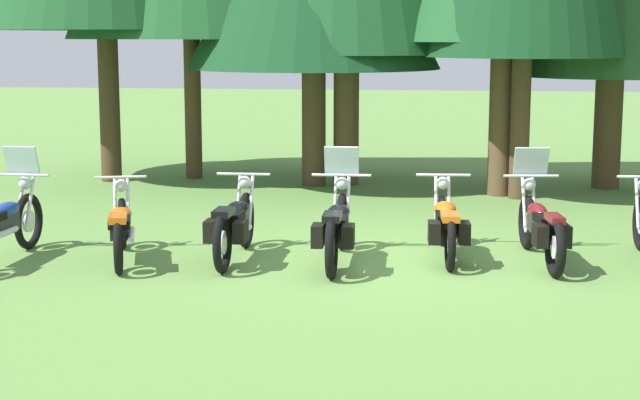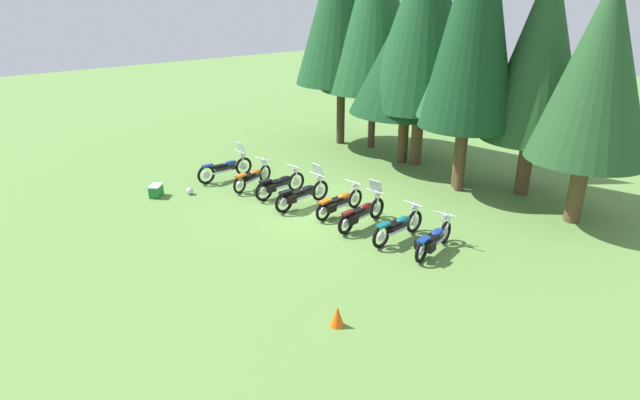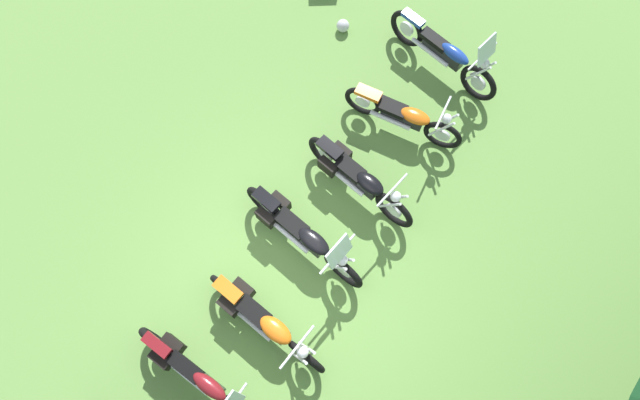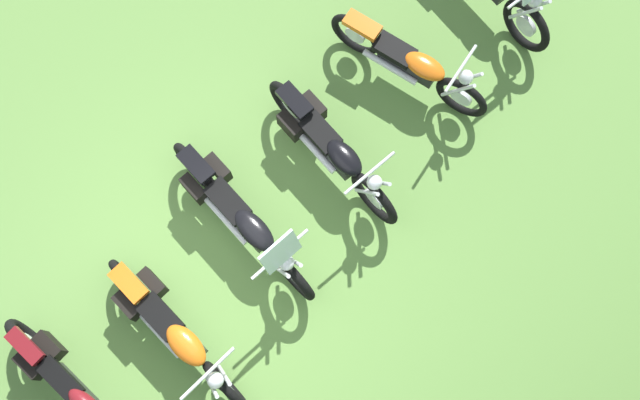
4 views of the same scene
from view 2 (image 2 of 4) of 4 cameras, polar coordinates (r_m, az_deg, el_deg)
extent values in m
plane|color=#608C42|center=(18.02, -0.21, -1.04)|extent=(80.00, 80.00, 0.00)
torus|color=black|center=(21.51, -8.18, 3.60)|extent=(0.11, 0.74, 0.74)
cylinder|color=silver|center=(21.51, -8.18, 3.60)|extent=(0.06, 0.29, 0.29)
torus|color=black|center=(20.75, -12.09, 2.66)|extent=(0.11, 0.74, 0.74)
cylinder|color=silver|center=(20.75, -12.09, 2.66)|extent=(0.06, 0.29, 0.29)
cube|color=black|center=(21.08, -10.12, 3.42)|extent=(0.19, 0.83, 0.24)
ellipsoid|color=navy|center=(21.14, -9.61, 3.92)|extent=(0.23, 0.59, 0.19)
cube|color=black|center=(20.94, -10.68, 3.59)|extent=(0.22, 0.55, 0.10)
cube|color=navy|center=(20.68, -11.97, 3.62)|extent=(0.17, 0.44, 0.08)
cylinder|color=silver|center=(21.44, -8.45, 4.36)|extent=(0.05, 0.34, 0.65)
cylinder|color=silver|center=(21.33, -8.26, 4.28)|extent=(0.05, 0.34, 0.65)
cylinder|color=silver|center=(21.25, -8.59, 5.15)|extent=(0.75, 0.05, 0.04)
sphere|color=silver|center=(21.33, -8.36, 4.88)|extent=(0.17, 0.17, 0.17)
cylinder|color=silver|center=(20.93, -10.38, 3.01)|extent=(0.09, 0.82, 0.08)
cube|color=silver|center=(21.21, -8.57, 5.62)|extent=(0.44, 0.16, 0.39)
torus|color=black|center=(20.64, -5.92, 2.84)|extent=(0.29, 0.67, 0.67)
cylinder|color=silver|center=(20.64, -5.92, 2.84)|extent=(0.13, 0.27, 0.26)
torus|color=black|center=(19.57, -8.59, 1.64)|extent=(0.29, 0.67, 0.67)
cylinder|color=silver|center=(19.57, -8.59, 1.64)|extent=(0.13, 0.27, 0.26)
cube|color=black|center=(20.07, -7.23, 2.51)|extent=(0.43, 0.77, 0.21)
ellipsoid|color=#D16014|center=(20.18, -6.88, 3.01)|extent=(0.42, 0.58, 0.16)
cube|color=black|center=(19.89, -7.62, 2.61)|extent=(0.39, 0.54, 0.10)
cube|color=#D16014|center=(19.52, -8.49, 2.60)|extent=(0.33, 0.48, 0.08)
cylinder|color=silver|center=(20.55, -6.24, 3.62)|extent=(0.14, 0.33, 0.65)
cylinder|color=silver|center=(20.45, -5.87, 3.54)|extent=(0.14, 0.33, 0.65)
cylinder|color=silver|center=(20.34, -6.23, 4.42)|extent=(0.64, 0.23, 0.04)
sphere|color=silver|center=(20.44, -6.06, 4.16)|extent=(0.21, 0.21, 0.17)
cylinder|color=silver|center=(19.89, -7.21, 2.11)|extent=(0.29, 0.72, 0.08)
torus|color=black|center=(19.56, -2.56, 1.96)|extent=(0.12, 0.74, 0.74)
cylinder|color=silver|center=(19.56, -2.56, 1.96)|extent=(0.06, 0.29, 0.29)
torus|color=black|center=(18.74, -6.02, 0.96)|extent=(0.12, 0.74, 0.74)
cylinder|color=silver|center=(18.74, -6.02, 0.96)|extent=(0.06, 0.29, 0.29)
cube|color=black|center=(19.11, -4.26, 1.76)|extent=(0.24, 0.73, 0.23)
ellipsoid|color=black|center=(19.17, -3.80, 2.30)|extent=(0.29, 0.52, 0.18)
cube|color=black|center=(18.95, -4.75, 1.95)|extent=(0.27, 0.49, 0.10)
cube|color=black|center=(18.66, -5.86, 2.01)|extent=(0.22, 0.44, 0.08)
cylinder|color=silver|center=(19.49, -2.87, 2.80)|extent=(0.05, 0.34, 0.65)
cylinder|color=silver|center=(19.37, -2.56, 2.68)|extent=(0.05, 0.34, 0.65)
cylinder|color=silver|center=(19.27, -2.92, 3.64)|extent=(0.70, 0.05, 0.04)
sphere|color=silver|center=(19.36, -2.70, 3.36)|extent=(0.17, 0.17, 0.17)
cylinder|color=silver|center=(18.94, -4.38, 1.31)|extent=(0.10, 0.72, 0.08)
cube|color=black|center=(18.95, -5.86, 1.52)|extent=(0.15, 0.32, 0.26)
cube|color=black|center=(18.68, -5.21, 1.24)|extent=(0.15, 0.32, 0.26)
torus|color=black|center=(18.68, 0.01, 1.01)|extent=(0.14, 0.74, 0.74)
cylinder|color=silver|center=(18.68, 0.01, 1.01)|extent=(0.06, 0.29, 0.28)
torus|color=black|center=(17.68, -3.89, -0.26)|extent=(0.14, 0.74, 0.74)
cylinder|color=silver|center=(17.68, -3.89, -0.26)|extent=(0.06, 0.29, 0.28)
cube|color=black|center=(18.13, -1.89, 0.69)|extent=(0.26, 0.82, 0.22)
ellipsoid|color=black|center=(18.22, -1.36, 1.26)|extent=(0.31, 0.59, 0.17)
cube|color=black|center=(17.96, -2.43, 0.83)|extent=(0.29, 0.55, 0.10)
cube|color=black|center=(17.60, -3.71, 0.85)|extent=(0.23, 0.45, 0.08)
cylinder|color=silver|center=(18.60, -0.30, 1.89)|extent=(0.06, 0.34, 0.65)
cylinder|color=silver|center=(18.48, 0.05, 1.76)|extent=(0.06, 0.34, 0.65)
cylinder|color=silver|center=(18.37, -0.31, 2.76)|extent=(0.77, 0.07, 0.04)
sphere|color=silver|center=(18.47, -0.10, 2.47)|extent=(0.18, 0.18, 0.17)
cylinder|color=silver|center=(17.95, -2.02, 0.19)|extent=(0.12, 0.81, 0.08)
cube|color=silver|center=(18.33, -0.26, 3.31)|extent=(0.45, 0.17, 0.39)
cube|color=black|center=(17.89, -3.76, 0.36)|extent=(0.15, 0.33, 0.26)
cube|color=black|center=(17.63, -3.03, 0.05)|extent=(0.15, 0.33, 0.26)
torus|color=black|center=(18.10, 3.79, 0.14)|extent=(0.15, 0.67, 0.66)
cylinder|color=silver|center=(18.10, 3.79, 0.14)|extent=(0.07, 0.26, 0.26)
torus|color=black|center=(17.05, 0.37, -1.20)|extent=(0.15, 0.67, 0.66)
cylinder|color=silver|center=(17.05, 0.37, -1.20)|extent=(0.07, 0.26, 0.26)
cube|color=black|center=(17.52, 2.14, -0.19)|extent=(0.29, 0.78, 0.24)
ellipsoid|color=#D16014|center=(17.61, 2.61, 0.44)|extent=(0.33, 0.56, 0.19)
cube|color=black|center=(17.33, 1.66, -0.01)|extent=(0.31, 0.53, 0.10)
cube|color=#D16014|center=(16.98, 0.56, -0.15)|extent=(0.24, 0.46, 0.08)
cylinder|color=silver|center=(18.00, 3.48, 1.04)|extent=(0.07, 0.34, 0.65)
cylinder|color=silver|center=(17.89, 3.89, 0.91)|extent=(0.07, 0.34, 0.65)
cylinder|color=silver|center=(17.77, 3.54, 1.93)|extent=(0.71, 0.10, 0.04)
sphere|color=silver|center=(17.88, 3.72, 1.63)|extent=(0.18, 0.18, 0.17)
cylinder|color=silver|center=(17.35, 2.09, -0.72)|extent=(0.14, 0.77, 0.08)
cube|color=black|center=(17.26, 0.41, -0.55)|extent=(0.17, 0.33, 0.26)
cube|color=black|center=(17.03, 1.27, -0.87)|extent=(0.17, 0.33, 0.26)
torus|color=black|center=(17.29, 6.10, -0.90)|extent=(0.21, 0.72, 0.71)
cylinder|color=silver|center=(17.29, 6.10, -0.90)|extent=(0.09, 0.27, 0.27)
torus|color=black|center=(16.12, 2.79, -2.52)|extent=(0.21, 0.72, 0.71)
cylinder|color=silver|center=(16.12, 2.79, -2.52)|extent=(0.09, 0.27, 0.27)
cube|color=black|center=(16.66, 4.51, -1.35)|extent=(0.28, 0.80, 0.24)
ellipsoid|color=maroon|center=(16.76, 4.98, -0.66)|extent=(0.29, 0.58, 0.19)
cube|color=black|center=(16.45, 4.06, -1.19)|extent=(0.27, 0.55, 0.10)
cube|color=maroon|center=(16.05, 2.99, -1.37)|extent=(0.22, 0.46, 0.08)
cylinder|color=silver|center=(17.17, 5.85, 0.01)|extent=(0.09, 0.34, 0.65)
cylinder|color=silver|center=(17.10, 6.20, -0.10)|extent=(0.09, 0.34, 0.65)
cylinder|color=silver|center=(16.95, 5.91, 0.94)|extent=(0.71, 0.14, 0.04)
sphere|color=silver|center=(17.06, 6.07, 0.65)|extent=(0.19, 0.19, 0.17)
cylinder|color=silver|center=(16.50, 4.43, -1.90)|extent=(0.19, 0.79, 0.08)
cube|color=silver|center=(16.91, 5.97, 1.53)|extent=(0.46, 0.21, 0.39)
cube|color=black|center=(16.31, 2.86, -1.86)|extent=(0.18, 0.34, 0.26)
cube|color=black|center=(16.15, 3.62, -2.11)|extent=(0.18, 0.34, 0.26)
torus|color=black|center=(16.48, 10.05, -2.29)|extent=(0.14, 0.72, 0.71)
cylinder|color=silver|center=(16.48, 10.05, -2.29)|extent=(0.06, 0.28, 0.27)
torus|color=black|center=(15.38, 6.55, -3.89)|extent=(0.14, 0.72, 0.71)
cylinder|color=silver|center=(15.38, 6.55, -3.89)|extent=(0.06, 0.28, 0.27)
cube|color=black|center=(15.88, 8.38, -2.74)|extent=(0.25, 0.77, 0.22)
ellipsoid|color=#14606B|center=(15.98, 8.88, -2.08)|extent=(0.30, 0.55, 0.17)
cube|color=black|center=(15.68, 7.91, -2.61)|extent=(0.28, 0.52, 0.10)
cube|color=#14606B|center=(15.30, 6.80, -2.67)|extent=(0.22, 0.45, 0.08)
cylinder|color=silver|center=(16.36, 9.76, -1.32)|extent=(0.06, 0.34, 0.65)
cylinder|color=silver|center=(16.27, 10.21, -1.48)|extent=(0.06, 0.34, 0.65)
cylinder|color=silver|center=(16.13, 9.89, -0.37)|extent=(0.74, 0.07, 0.04)
sphere|color=silver|center=(16.24, 10.06, -0.68)|extent=(0.18, 0.18, 0.17)
cylinder|color=silver|center=(15.71, 8.36, -3.33)|extent=(0.12, 0.76, 0.08)
torus|color=black|center=(16.00, 13.25, -3.39)|extent=(0.25, 0.68, 0.67)
cylinder|color=silver|center=(16.00, 13.25, -3.39)|extent=(0.11, 0.26, 0.26)
torus|color=black|center=(14.75, 10.81, -5.40)|extent=(0.25, 0.68, 0.67)
cylinder|color=silver|center=(14.75, 10.81, -5.40)|extent=(0.11, 0.26, 0.26)
cube|color=black|center=(15.33, 12.11, -4.05)|extent=(0.40, 0.78, 0.20)
ellipsoid|color=navy|center=(15.45, 12.47, -3.37)|extent=(0.41, 0.58, 0.16)
cube|color=black|center=(15.12, 11.80, -4.01)|extent=(0.38, 0.54, 0.10)
cube|color=navy|center=(14.68, 11.04, -4.19)|extent=(0.31, 0.48, 0.08)
cylinder|color=silver|center=(15.86, 12.96, -2.41)|extent=(0.12, 0.34, 0.65)
cylinder|color=silver|center=(15.79, 13.54, -2.57)|extent=(0.12, 0.34, 0.65)
cylinder|color=silver|center=(15.63, 13.23, -1.46)|extent=(0.72, 0.20, 0.04)
sphere|color=silver|center=(15.75, 13.33, -1.76)|extent=(0.20, 0.20, 0.17)
cylinder|color=silver|center=(15.17, 12.32, -4.65)|extent=(0.24, 0.74, 0.08)
cube|color=black|center=(14.94, 10.54, -4.59)|extent=(0.21, 0.34, 0.26)
cube|color=black|center=(14.80, 11.84, -4.95)|extent=(0.21, 0.34, 0.26)
cylinder|color=#42301E|center=(25.69, 2.23, 9.24)|extent=(0.39, 0.39, 2.88)
cylinder|color=#4C3823|center=(25.10, 5.58, 8.66)|extent=(0.33, 0.33, 2.72)
cone|color=#1E5128|center=(24.49, 5.99, 19.20)|extent=(4.77, 4.77, 6.48)
cylinder|color=#4C3823|center=(23.10, 8.89, 6.67)|extent=(0.45, 0.45, 2.18)
cone|color=#143D1E|center=(22.47, 9.41, 15.16)|extent=(4.67, 4.67, 4.69)
cylinder|color=brown|center=(22.84, 10.34, 6.77)|extent=(0.48, 0.48, 2.45)
cone|color=#194723|center=(22.13, 11.21, 18.82)|extent=(4.53, 4.53, 7.12)
cylinder|color=brown|center=(20.45, 14.76, 4.99)|extent=(0.44, 0.44, 2.67)
cone|color=#1E5128|center=(19.75, 15.83, 15.55)|extent=(3.43, 3.43, 4.89)
cylinder|color=#4C3823|center=(20.07, 14.89, 4.29)|extent=(0.33, 0.33, 2.42)
cone|color=#143D1E|center=(19.24, 16.41, 18.95)|extent=(3.33, 3.33, 7.79)
cylinder|color=brown|center=(20.53, 21.06, 3.39)|extent=(0.50, 0.50, 2.05)
cone|color=#234C26|center=(19.74, 22.68, 14.69)|extent=(3.47, 3.47, 6.11)
cylinder|color=brown|center=(18.63, 25.80, 0.91)|extent=(0.51, 0.51, 2.07)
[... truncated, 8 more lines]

